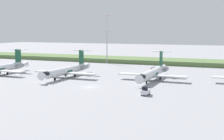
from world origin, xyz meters
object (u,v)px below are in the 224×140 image
antenna_mast (107,43)px  baggage_tug (146,91)px  regional_jet_second (0,68)px  regional_jet_fourth (153,72)px  regional_jet_third (67,70)px

antenna_mast → baggage_tug: bearing=-59.2°
regional_jet_second → antenna_mast: (20.36, 52.79, 7.39)m
antenna_mast → regional_jet_second: bearing=-111.1°
regional_jet_fourth → baggage_tug: bearing=-79.5°
regional_jet_fourth → antenna_mast: 55.92m
baggage_tug → antenna_mast: bearing=120.8°
regional_jet_third → regional_jet_fourth: bearing=10.7°
regional_jet_third → antenna_mast: 49.13m
regional_jet_fourth → antenna_mast: (-35.40, 42.65, 7.39)m
regional_jet_third → antenna_mast: bearing=96.9°
regional_jet_second → antenna_mast: size_ratio=1.29×
regional_jet_second → regional_jet_fourth: bearing=10.3°
regional_jet_second → regional_jet_fourth: 56.67m
antenna_mast → regional_jet_third: bearing=-83.1°
baggage_tug → regional_jet_second: bearing=166.7°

